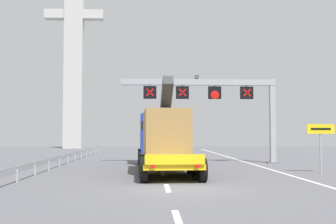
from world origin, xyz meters
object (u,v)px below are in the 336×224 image
heavy_haul_truck_yellow (162,137)px  bridge_pylon_distant (74,38)px  exit_sign_yellow (321,136)px  overhead_lane_gantry (217,95)px

heavy_haul_truck_yellow → bridge_pylon_distant: size_ratio=0.43×
heavy_haul_truck_yellow → exit_sign_yellow: heavy_haul_truck_yellow is taller
heavy_haul_truck_yellow → overhead_lane_gantry: bearing=49.5°
overhead_lane_gantry → exit_sign_yellow: (4.63, -8.08, -3.06)m
overhead_lane_gantry → bridge_pylon_distant: (-16.82, 33.44, 11.85)m
overhead_lane_gantry → exit_sign_yellow: bearing=-60.2°
overhead_lane_gantry → heavy_haul_truck_yellow: overhead_lane_gantry is taller
overhead_lane_gantry → exit_sign_yellow: 9.80m
exit_sign_yellow → heavy_haul_truck_yellow: bearing=161.7°
overhead_lane_gantry → exit_sign_yellow: overhead_lane_gantry is taller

